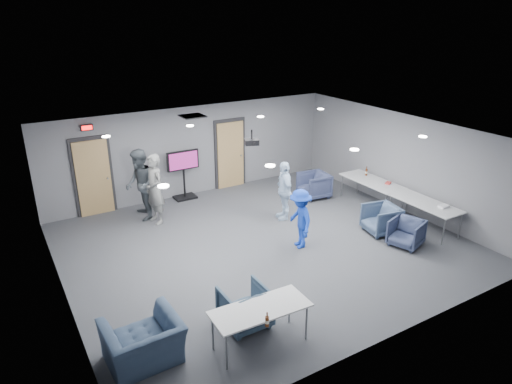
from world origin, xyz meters
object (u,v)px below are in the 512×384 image
chair_front_b (143,343)px  projector (252,142)px  chair_right_b (381,219)px  table_right_b (425,204)px  person_b (140,185)px  person_c (284,190)px  table_front_left (260,311)px  tv_stand (184,172)px  chair_right_a (314,185)px  table_right_a (372,182)px  chair_front_a (245,307)px  person_d (300,219)px  bottle_right (366,172)px  chair_right_c (406,233)px  bottle_front (267,321)px  person_a (155,189)px

chair_front_b → projector: (3.80, 3.07, 2.03)m
chair_right_b → table_right_b: (1.10, -0.41, 0.32)m
person_b → person_c: 3.84m
chair_front_b → table_front_left: (1.81, -0.60, 0.30)m
table_front_left → tv_stand: tv_stand is taller
chair_right_a → table_right_a: 1.72m
person_b → chair_right_a: (4.93, -1.17, -0.58)m
chair_front_a → person_c: bearing=-132.1°
person_b → table_right_a: (6.01, -2.47, -0.27)m
table_right_a → projector: projector is taller
person_c → person_d: person_c is taller
table_right_a → bottle_right: (0.17, 0.43, 0.14)m
projector → chair_right_b: bearing=-8.1°
person_b → chair_right_b: size_ratio=2.41×
chair_right_c → bottle_right: (1.27, 2.74, 0.50)m
table_front_left → bottle_front: bearing=-107.1°
chair_right_c → projector: (-2.83, 2.45, 2.07)m
chair_front_b → table_front_left: bearing=159.6°
table_right_a → tv_stand: 5.51m
table_right_b → projector: bearing=62.6°
person_a → chair_right_a: 4.78m
chair_right_c → chair_front_b: chair_front_b is taller
table_right_b → chair_right_b: bearing=69.7°
bottle_right → chair_front_b: bearing=-157.0°
table_right_a → table_right_b: bearing=-180.0°
person_a → table_right_b: person_a is taller
chair_front_a → chair_right_a: bearing=-138.1°
person_b → person_d: person_b is taller
chair_right_c → projector: 4.28m
tv_stand → person_b: bearing=-154.1°
chair_right_b → table_front_left: 5.25m
person_c → chair_right_b: size_ratio=2.02×
chair_right_c → table_right_a: 2.59m
chair_front_b → tv_stand: 6.97m
chair_front_b → table_right_b: size_ratio=0.62×
person_c → projector: size_ratio=4.00×
person_a → person_b: (-0.24, 0.44, 0.03)m
chair_right_b → table_front_left: table_front_left is taller
table_right_b → projector: (-3.93, 2.03, 1.72)m
person_a → projector: projector is taller
person_d → chair_front_b: 4.82m
person_c → chair_front_b: bearing=-39.7°
chair_front_a → projector: 4.17m
tv_stand → table_right_b: bearing=-48.8°
chair_right_a → bottle_front: bottle_front is taller
person_b → table_right_b: size_ratio=1.04×
person_a → person_c: 3.41m
table_front_left → bottle_right: bearing=35.0°
table_right_b → person_c: bearing=48.7°
person_a → chair_front_a: (-0.11, -4.96, -0.57)m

